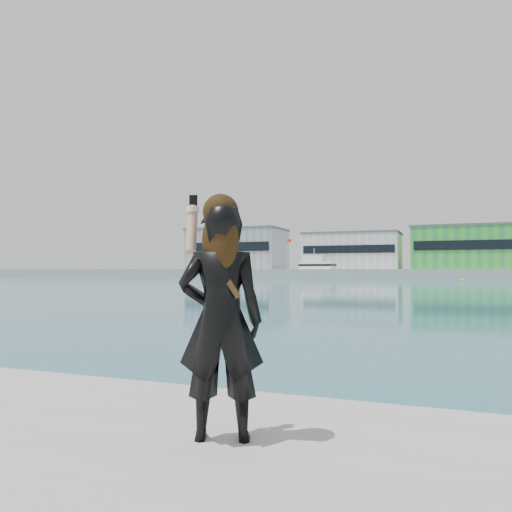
{
  "coord_description": "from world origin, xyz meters",
  "views": [
    {
      "loc": [
        0.84,
        -3.59,
        2.0
      ],
      "look_at": [
        -0.65,
        0.32,
        2.11
      ],
      "focal_mm": 35.0,
      "sensor_mm": 36.0,
      "label": 1
    }
  ],
  "objects": [
    {
      "name": "buoy_near",
      "position": [
        3.4,
        82.08,
        0.0
      ],
      "size": [
        0.5,
        0.5,
        0.5
      ],
      "primitive_type": "sphere",
      "color": "yellow",
      "rests_on": "ground"
    },
    {
      "name": "motor_yacht",
      "position": [
        -28.31,
        116.43,
        2.01
      ],
      "size": [
        15.78,
        6.63,
        7.14
      ],
      "rotation": [
        0.0,
        0.0,
        -0.16
      ],
      "color": "white",
      "rests_on": "ground"
    },
    {
      "name": "flagpole_left",
      "position": [
        -37.91,
        121.0,
        6.54
      ],
      "size": [
        1.28,
        0.16,
        8.0
      ],
      "color": "silver",
      "rests_on": "far_quay"
    },
    {
      "name": "far_quay",
      "position": [
        0.0,
        130.0,
        1.0
      ],
      "size": [
        320.0,
        40.0,
        2.0
      ],
      "primitive_type": "cube",
      "color": "#9E9E99",
      "rests_on": "ground"
    },
    {
      "name": "warehouse_grey_left",
      "position": [
        -55.0,
        127.98,
        7.76
      ],
      "size": [
        26.52,
        16.36,
        11.5
      ],
      "color": "gray",
      "rests_on": "far_quay"
    },
    {
      "name": "warehouse_white",
      "position": [
        -22.0,
        127.98,
        6.76
      ],
      "size": [
        24.48,
        15.35,
        9.5
      ],
      "color": "silver",
      "rests_on": "far_quay"
    },
    {
      "name": "warehouse_green",
      "position": [
        8.0,
        127.98,
        7.26
      ],
      "size": [
        30.6,
        16.36,
        10.5
      ],
      "color": "green",
      "rests_on": "far_quay"
    },
    {
      "name": "buoy_far",
      "position": [
        -40.2,
        86.88,
        0.0
      ],
      "size": [
        0.5,
        0.5,
        0.5
      ],
      "primitive_type": "sphere",
      "color": "yellow",
      "rests_on": "ground"
    },
    {
      "name": "woman",
      "position": [
        -0.65,
        -0.38,
        1.68
      ],
      "size": [
        0.7,
        0.58,
        1.75
      ],
      "rotation": [
        0.0,
        0.0,
        3.5
      ],
      "color": "black",
      "rests_on": "near_quay"
    }
  ]
}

